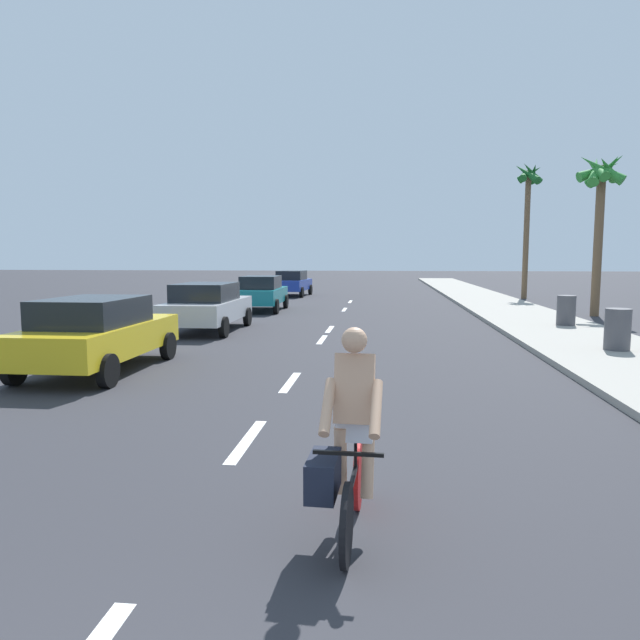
# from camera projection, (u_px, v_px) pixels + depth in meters

# --- Properties ---
(ground_plane) EXTENTS (160.00, 160.00, 0.00)m
(ground_plane) POSITION_uv_depth(u_px,v_px,m) (334.00, 323.00, 20.84)
(ground_plane) COLOR #2D2D33
(sidewalk_strip) EXTENTS (3.60, 80.00, 0.14)m
(sidewalk_strip) POSITION_uv_depth(u_px,v_px,m) (528.00, 318.00, 22.01)
(sidewalk_strip) COLOR #9E998E
(sidewalk_strip) RESTS_ON ground
(lane_stripe_2) EXTENTS (0.16, 1.80, 0.01)m
(lane_stripe_2) POSITION_uv_depth(u_px,v_px,m) (247.00, 440.00, 7.55)
(lane_stripe_2) COLOR white
(lane_stripe_2) RESTS_ON ground
(lane_stripe_3) EXTENTS (0.16, 1.80, 0.01)m
(lane_stripe_3) POSITION_uv_depth(u_px,v_px,m) (290.00, 382.00, 11.06)
(lane_stripe_3) COLOR white
(lane_stripe_3) RESTS_ON ground
(lane_stripe_4) EXTENTS (0.16, 1.80, 0.01)m
(lane_stripe_4) POSITION_uv_depth(u_px,v_px,m) (322.00, 340.00, 16.76)
(lane_stripe_4) COLOR white
(lane_stripe_4) RESTS_ON ground
(lane_stripe_5) EXTENTS (0.16, 1.80, 0.01)m
(lane_stripe_5) POSITION_uv_depth(u_px,v_px,m) (330.00, 329.00, 19.16)
(lane_stripe_5) COLOR white
(lane_stripe_5) RESTS_ON ground
(lane_stripe_6) EXTENTS (0.16, 1.80, 0.01)m
(lane_stripe_6) POSITION_uv_depth(u_px,v_px,m) (344.00, 310.00, 26.32)
(lane_stripe_6) COLOR white
(lane_stripe_6) RESTS_ON ground
(lane_stripe_7) EXTENTS (0.16, 1.80, 0.01)m
(lane_stripe_7) POSITION_uv_depth(u_px,v_px,m) (350.00, 302.00, 30.96)
(lane_stripe_7) COLOR white
(lane_stripe_7) RESTS_ON ground
(cyclist) EXTENTS (0.62, 1.71, 1.82)m
(cyclist) POSITION_uv_depth(u_px,v_px,m) (347.00, 443.00, 4.90)
(cyclist) COLOR black
(cyclist) RESTS_ON ground
(parked_car_yellow) EXTENTS (2.04, 4.42, 1.57)m
(parked_car_yellow) POSITION_uv_depth(u_px,v_px,m) (97.00, 332.00, 12.03)
(parked_car_yellow) COLOR gold
(parked_car_yellow) RESTS_ON ground
(parked_car_silver) EXTENTS (2.10, 4.53, 1.57)m
(parked_car_silver) POSITION_uv_depth(u_px,v_px,m) (207.00, 305.00, 18.63)
(parked_car_silver) COLOR #B7BABF
(parked_car_silver) RESTS_ON ground
(parked_car_teal) EXTENTS (2.00, 4.18, 1.57)m
(parked_car_teal) POSITION_uv_depth(u_px,v_px,m) (262.00, 292.00, 25.62)
(parked_car_teal) COLOR #14727A
(parked_car_teal) RESTS_ON ground
(parked_car_blue) EXTENTS (2.10, 4.21, 1.57)m
(parked_car_blue) POSITION_uv_depth(u_px,v_px,m) (292.00, 282.00, 35.43)
(parked_car_blue) COLOR #1E389E
(parked_car_blue) RESTS_ON ground
(palm_tree_far) EXTENTS (1.87, 1.88, 6.69)m
(palm_tree_far) POSITION_uv_depth(u_px,v_px,m) (601.00, 187.00, 22.89)
(palm_tree_far) COLOR brown
(palm_tree_far) RESTS_ON ground
(palm_tree_distant) EXTENTS (1.73, 1.77, 7.88)m
(palm_tree_distant) POSITION_uv_depth(u_px,v_px,m) (528.00, 194.00, 32.56)
(palm_tree_distant) COLOR brown
(palm_tree_distant) RESTS_ON ground
(trash_bin_near) EXTENTS (0.60, 0.60, 1.02)m
(trash_bin_near) POSITION_uv_depth(u_px,v_px,m) (618.00, 329.00, 14.02)
(trash_bin_near) COLOR #47474C
(trash_bin_near) RESTS_ON sidewalk_strip
(trash_bin_far) EXTENTS (0.60, 0.60, 0.99)m
(trash_bin_far) POSITION_uv_depth(u_px,v_px,m) (566.00, 310.00, 19.13)
(trash_bin_far) COLOR #47474C
(trash_bin_far) RESTS_ON sidewalk_strip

